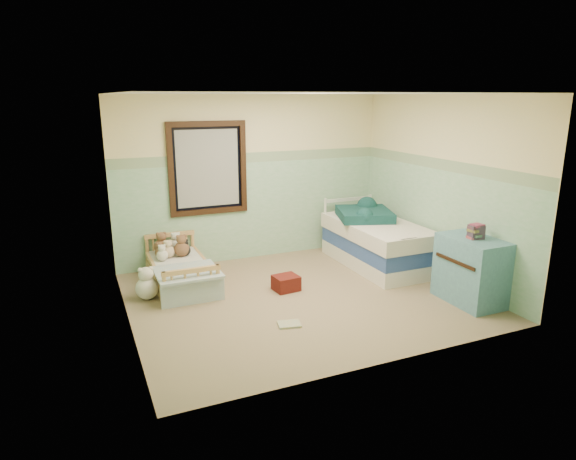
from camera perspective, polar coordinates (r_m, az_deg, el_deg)
name	(u,v)px	position (r m, az deg, el deg)	size (l,w,h in m)	color
floor	(302,297)	(6.41, 1.58, -7.70)	(4.20, 3.60, 0.02)	#766147
ceiling	(303,92)	(5.91, 1.76, 15.45)	(4.20, 3.60, 0.02)	white
wall_back	(253,179)	(7.68, -4.06, 5.88)	(4.20, 0.04, 2.50)	beige
wall_front	(388,238)	(4.52, 11.38, -0.90)	(4.20, 0.04, 2.50)	beige
wall_left	(121,217)	(5.50, -18.56, 1.47)	(0.04, 3.60, 2.50)	beige
wall_right	(441,188)	(7.17, 17.11, 4.60)	(0.04, 3.60, 2.50)	beige
wainscot_mint	(254,211)	(7.76, -3.96, 2.22)	(4.20, 0.01, 1.50)	#7AB285
border_strip	(253,157)	(7.62, -4.07, 8.28)	(4.20, 0.01, 0.15)	#4F7E56
window_frame	(208,168)	(7.41, -9.13, 6.96)	(1.16, 0.06, 1.36)	black
window_blinds	(208,168)	(7.42, -9.15, 6.97)	(0.92, 0.01, 1.12)	#AEAEA8
toddler_bed_frame	(181,278)	(6.93, -12.14, -5.34)	(0.72, 1.44, 0.19)	#C3834A
toddler_mattress	(180,267)	(6.88, -12.21, -4.15)	(0.66, 1.38, 0.12)	silver
patchwork_quilt	(187,272)	(6.44, -11.44, -4.74)	(0.78, 0.72, 0.03)	#769CDE
plush_bed_brown	(162,246)	(7.28, -14.23, -1.83)	(0.21, 0.21, 0.21)	brown
plush_bed_white	(176,245)	(7.31, -12.68, -1.73)	(0.20, 0.20, 0.20)	silver
plush_bed_tan	(168,252)	(7.08, -13.52, -2.43)	(0.17, 0.17, 0.17)	beige
plush_bed_dark	(185,250)	(7.12, -11.70, -2.28)	(0.16, 0.16, 0.16)	black
plush_floor_cream	(147,288)	(6.53, -15.82, -6.43)	(0.28, 0.28, 0.28)	silver
plush_floor_tan	(146,290)	(6.57, -15.93, -6.57)	(0.23, 0.23, 0.23)	beige
twin_bed_frame	(376,258)	(7.64, 10.05, -3.18)	(0.90, 1.80, 0.22)	white
twin_boxspring	(377,244)	(7.57, 10.12, -1.59)	(0.90, 1.80, 0.22)	navy
twin_mattress	(377,230)	(7.51, 10.20, 0.01)	(0.94, 1.84, 0.22)	silver
teal_blanket	(364,214)	(7.69, 8.72, 1.80)	(0.77, 0.81, 0.14)	black
dresser	(471,270)	(6.51, 20.19, -4.35)	(0.51, 0.82, 0.82)	#477188
book_stack	(476,232)	(6.36, 20.71, -0.20)	(0.17, 0.13, 0.17)	brown
red_pillow	(286,283)	(6.58, -0.23, -6.08)	(0.31, 0.27, 0.20)	maroon
floor_book	(289,324)	(5.65, 0.13, -10.72)	(0.25, 0.19, 0.02)	#F5AA1F
extra_plush_0	(162,255)	(6.97, -14.18, -2.83)	(0.16, 0.16, 0.16)	silver
extra_plush_1	(160,253)	(7.11, -14.38, -2.51)	(0.15, 0.15, 0.15)	brown
extra_plush_2	(182,249)	(7.10, -12.05, -2.14)	(0.21, 0.21, 0.21)	brown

